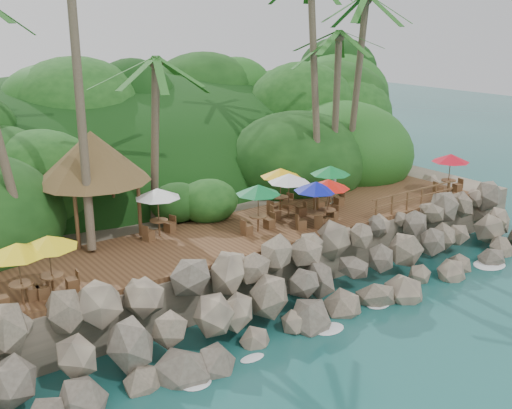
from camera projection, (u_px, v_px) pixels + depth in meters
ground at (346, 324)px, 23.75m from camera, size 140.00×140.00×0.00m
land_base at (157, 202)px, 35.78m from camera, size 32.00×25.20×2.10m
jungle_hill at (108, 190)px, 41.89m from camera, size 44.80×28.00×15.40m
seawall at (313, 280)px, 24.95m from camera, size 29.00×4.00×2.30m
terrace at (256, 229)px, 27.72m from camera, size 26.00×5.00×0.20m
jungle_foliage at (165, 223)px, 35.33m from camera, size 44.00×16.00×12.00m
foam_line at (340, 320)px, 23.97m from camera, size 25.20×0.80×0.06m
palapa at (92, 156)px, 25.98m from camera, size 4.95×4.95×4.60m
dining_clusters at (242, 195)px, 26.36m from camera, size 25.61×5.21×2.18m
railing at (415, 197)px, 30.26m from camera, size 6.10×0.10×1.00m
waiter at (333, 189)px, 30.99m from camera, size 0.68×0.57×1.58m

